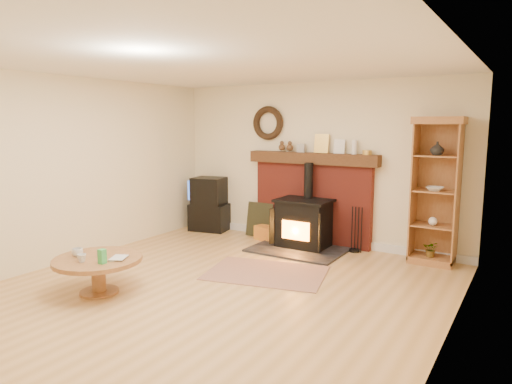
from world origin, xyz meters
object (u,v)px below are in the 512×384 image
Objects in this scene: wood_stove at (303,224)px; tv_unit at (209,205)px; coffee_table at (97,264)px; curio_cabinet at (436,191)px.

wood_stove reaches higher than tv_unit.
wood_stove is at bearing -5.49° from tv_unit.
wood_stove is 1.44× the size of tv_unit.
tv_unit is 3.30m from coffee_table.
wood_stove reaches higher than coffee_table.
curio_cabinet reaches higher than coffee_table.
coffee_table is (-3.03, -3.27, -0.67)m from curio_cabinet.
wood_stove is 1.40× the size of coffee_table.
coffee_table is at bearing -132.82° from curio_cabinet.
coffee_table is (-1.15, -2.99, -0.03)m from wood_stove.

